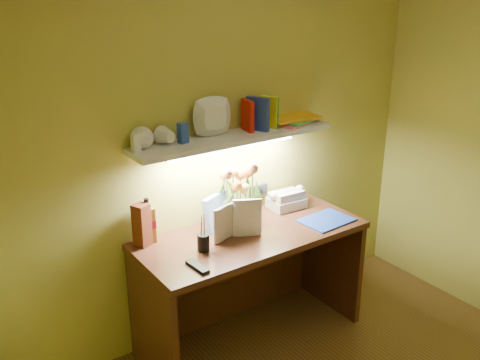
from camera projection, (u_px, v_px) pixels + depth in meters
name	position (u px, v px, depth m)	size (l,w,h in m)	color
desk	(251.00, 287.00, 3.33)	(1.40, 0.60, 0.75)	#3E1D10
flower_bouquet	(239.00, 195.00, 3.26)	(0.24, 0.24, 0.38)	#0C063C
telephone	(286.00, 198.00, 3.53)	(0.23, 0.17, 0.14)	beige
desk_clock	(299.00, 196.00, 3.63)	(0.08, 0.04, 0.08)	#B1B2B6
whisky_bottle	(147.00, 221.00, 3.04)	(0.07, 0.07, 0.27)	#A5641E
whisky_box	(142.00, 225.00, 3.01)	(0.08, 0.08, 0.25)	#5C2513
pen_cup	(203.00, 237.00, 2.96)	(0.07, 0.07, 0.17)	black
art_card	(216.00, 211.00, 3.24)	(0.21, 0.04, 0.21)	silver
tv_remote	(197.00, 266.00, 2.80)	(0.05, 0.16, 0.02)	black
blue_folder	(326.00, 220.00, 3.36)	(0.31, 0.23, 0.01)	#2547AC
desk_book_a	(214.00, 228.00, 3.01)	(0.16, 0.02, 0.21)	beige
desk_book_b	(233.00, 218.00, 3.11)	(0.17, 0.02, 0.23)	white
wall_shelf	(236.00, 131.00, 3.15)	(1.32, 0.35, 0.23)	white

